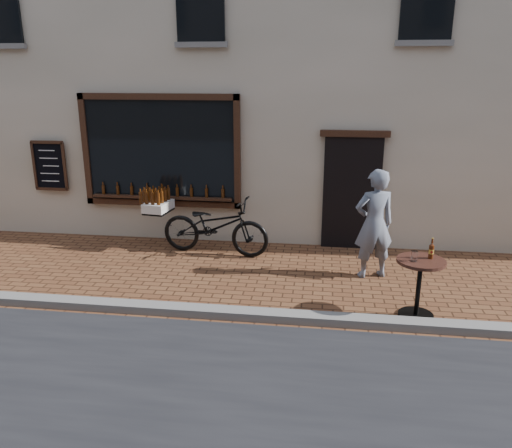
# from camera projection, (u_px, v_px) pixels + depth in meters

# --- Properties ---
(ground) EXTENTS (90.00, 90.00, 0.00)m
(ground) POSITION_uv_depth(u_px,v_px,m) (221.00, 323.00, 6.98)
(ground) COLOR #59321C
(ground) RESTS_ON ground
(kerb) EXTENTS (90.00, 0.25, 0.12)m
(kerb) POSITION_uv_depth(u_px,v_px,m) (223.00, 312.00, 7.15)
(kerb) COLOR slate
(kerb) RESTS_ON ground
(cargo_bicycle) EXTENTS (2.55, 1.00, 1.18)m
(cargo_bicycle) POSITION_uv_depth(u_px,v_px,m) (213.00, 225.00, 9.50)
(cargo_bicycle) COLOR black
(cargo_bicycle) RESTS_ON ground
(bistro_table) EXTENTS (0.67, 0.67, 1.16)m
(bistro_table) POSITION_uv_depth(u_px,v_px,m) (420.00, 276.00, 7.00)
(bistro_table) COLOR black
(bistro_table) RESTS_ON ground
(pedestrian) EXTENTS (0.79, 0.64, 1.87)m
(pedestrian) POSITION_uv_depth(u_px,v_px,m) (374.00, 224.00, 8.32)
(pedestrian) COLOR slate
(pedestrian) RESTS_ON ground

